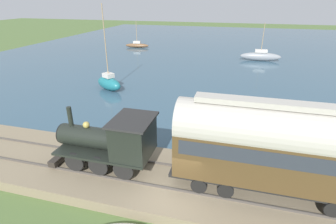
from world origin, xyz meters
The scene contains 10 objects.
ground_plane centered at (0.00, 0.00, 0.00)m, with size 200.00×200.00×0.00m, color #516B38.
harbor_water centered at (44.02, 0.00, 0.00)m, with size 80.00×80.00×0.01m.
rail_embankment centered at (1.06, 0.00, 0.29)m, with size 5.32×56.00×0.69m.
steam_locomotive centered at (1.06, 3.49, 2.38)m, with size 2.48×5.63×3.23m.
passenger_coach centered at (1.06, -4.62, 3.23)m, with size 2.21×9.81×4.57m.
sailboat_brown centered at (39.57, 17.34, 0.49)m, with size 1.60×4.74×4.98m.
sailboat_gray centered at (33.60, -5.61, 0.72)m, with size 1.53×6.20×5.71m.
sailboat_teal centered at (14.57, 10.76, 0.79)m, with size 2.92×3.81×8.66m.
rowboat_near_shore centered at (11.42, -2.20, 0.25)m, with size 2.24×2.13×0.49m.
rowboat_off_pier centered at (6.09, -3.10, 0.21)m, with size 0.87×2.84×0.40m.
Camera 1 is at (-9.72, -2.36, 9.17)m, focal length 28.00 mm.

